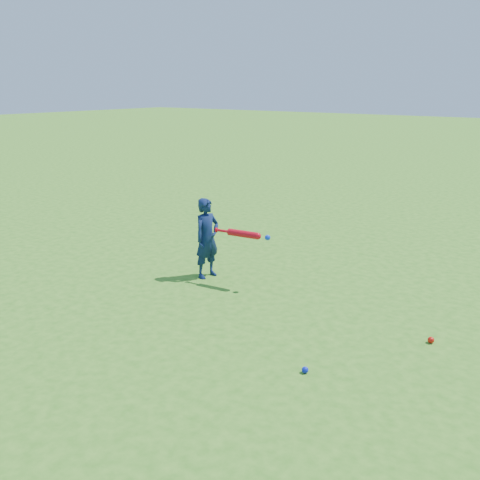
{
  "coord_description": "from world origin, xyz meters",
  "views": [
    {
      "loc": [
        4.39,
        -4.97,
        2.49
      ],
      "look_at": [
        0.51,
        0.3,
        0.58
      ],
      "focal_mm": 40.0,
      "sensor_mm": 36.0,
      "label": 1
    }
  ],
  "objects_px": {
    "child": "(207,238)",
    "bat_swing": "(246,234)",
    "ground_ball_blue": "(305,370)",
    "ground_ball_red": "(431,340)"
  },
  "relations": [
    {
      "from": "child",
      "to": "bat_swing",
      "type": "distance_m",
      "value": 0.63
    },
    {
      "from": "child",
      "to": "ground_ball_red",
      "type": "bearing_deg",
      "value": -85.96
    },
    {
      "from": "child",
      "to": "ground_ball_blue",
      "type": "relative_size",
      "value": 17.54
    },
    {
      "from": "ground_ball_red",
      "to": "ground_ball_blue",
      "type": "height_order",
      "value": "ground_ball_red"
    },
    {
      "from": "ground_ball_red",
      "to": "bat_swing",
      "type": "xyz_separation_m",
      "value": [
        -2.43,
        0.19,
        0.65
      ]
    },
    {
      "from": "child",
      "to": "bat_swing",
      "type": "xyz_separation_m",
      "value": [
        0.61,
        0.03,
        0.15
      ]
    },
    {
      "from": "ground_ball_red",
      "to": "bat_swing",
      "type": "distance_m",
      "value": 2.53
    },
    {
      "from": "ground_ball_blue",
      "to": "ground_ball_red",
      "type": "bearing_deg",
      "value": 59.88
    },
    {
      "from": "ground_ball_blue",
      "to": "bat_swing",
      "type": "distance_m",
      "value": 2.33
    },
    {
      "from": "child",
      "to": "ground_ball_red",
      "type": "distance_m",
      "value": 3.09
    }
  ]
}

